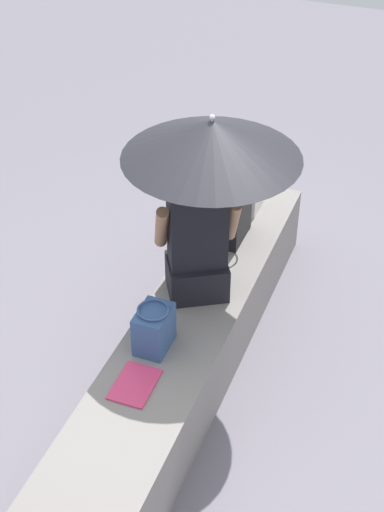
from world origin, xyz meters
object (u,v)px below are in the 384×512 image
Objects in this scene: tote_bag_canvas at (154,328)px; shoulder_bag_spare at (253,187)px; person_seated at (197,238)px; magazine at (135,384)px; parasol at (212,139)px; handbag_black at (235,214)px.

shoulder_bag_spare is (1.47, -0.08, 0.05)m from tote_bag_canvas.
person_seated is 3.21× the size of magazine.
tote_bag_canvas is (-0.55, 0.11, -0.88)m from parasol.
magazine is at bearing 173.95° from parasol.
parasol is at bearing -178.20° from shoulder_bag_spare.
handbag_black is (0.56, 0.03, -0.82)m from parasol.
magazine is at bearing 178.10° from person_seated.
tote_bag_canvas is at bearing 174.68° from person_seated.
magazine is (-0.86, 0.09, -1.00)m from parasol.
parasol is 1.04m from tote_bag_canvas.
tote_bag_canvas is 1.48m from shoulder_bag_spare.
parasol reaches higher than shoulder_bag_spare.
parasol is at bearing -6.96° from magazine.
parasol is at bearing -11.41° from tote_bag_canvas.
parasol is 1.23m from shoulder_bag_spare.
parasol is 3.01× the size of handbag_black.
person_seated reaches higher than tote_bag_canvas.
person_seated is 2.43× the size of shoulder_bag_spare.
tote_bag_canvas is at bearing 168.59° from parasol.
handbag_black is at bearing -3.27° from person_seated.
shoulder_bag_spare is at bearing -0.13° from handbag_black.
tote_bag_canvas is at bearing 3.08° from magazine.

